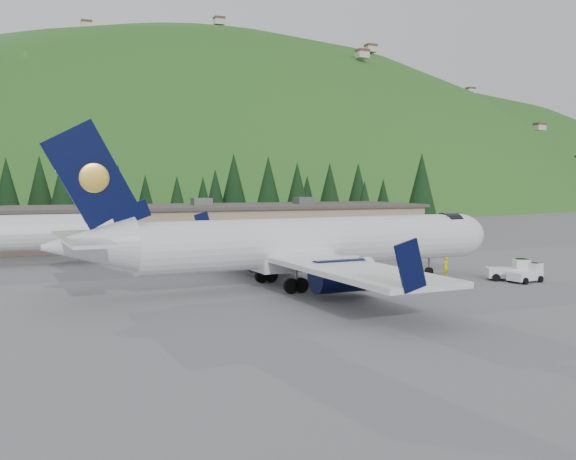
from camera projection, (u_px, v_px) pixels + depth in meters
The scene contains 8 objects.
ground at pixel (315, 285), 51.36m from camera, with size 600.00×600.00×0.00m, color #5E5E63.
airliner at pixel (303, 244), 50.64m from camera, with size 37.58×35.27×12.47m.
baggage_tug_a at pixel (527, 274), 52.84m from camera, with size 3.16×2.25×1.56m.
baggage_tug_b at pixel (511, 270), 53.89m from camera, with size 3.77×3.11×1.80m.
terminal_building at pixel (165, 225), 84.64m from camera, with size 71.00×17.00×6.10m.
ramp_worker at pixel (445, 266), 56.11m from camera, with size 0.63×0.41×1.72m, color yellow.
tree_line at pixel (102, 188), 102.90m from camera, with size 111.08×18.68×14.38m.
hills at pixel (232, 399), 269.47m from camera, with size 614.00×330.00×300.00m.
Camera 1 is at (-20.57, -46.60, 8.19)m, focal length 40.00 mm.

